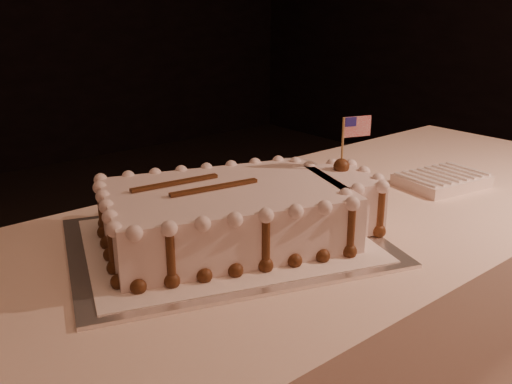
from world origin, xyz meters
TOP-DOWN VIEW (x-y plane):
  - banquet_table at (0.00, 0.60)m, footprint 2.40×0.80m
  - cake_board at (-0.10, 0.61)m, footprint 0.74×0.65m
  - doily at (-0.10, 0.61)m, footprint 0.67×0.59m
  - sheet_cake at (-0.07, 0.60)m, footprint 0.62×0.47m
  - napkin_stack at (0.57, 0.54)m, footprint 0.24×0.19m
  - side_plate at (0.37, 0.91)m, footprint 0.15×0.15m

SIDE VIEW (x-z plane):
  - banquet_table at x=0.00m, z-range 0.00..0.75m
  - cake_board at x=-0.10m, z-range 0.75..0.76m
  - side_plate at x=0.37m, z-range 0.75..0.76m
  - doily at x=-0.10m, z-range 0.76..0.76m
  - napkin_stack at x=0.57m, z-range 0.75..0.78m
  - sheet_cake at x=-0.07m, z-range 0.70..0.93m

